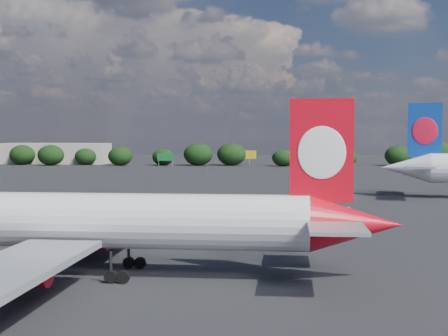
{
  "coord_description": "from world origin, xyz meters",
  "views": [
    {
      "loc": [
        20.53,
        -45.88,
        11.04
      ],
      "look_at": [
        16.0,
        12.0,
        8.0
      ],
      "focal_mm": 50.0,
      "sensor_mm": 36.0,
      "label": 1
    }
  ],
  "objects": [
    {
      "name": "billboard_yellow",
      "position": [
        12.0,
        182.0,
        3.87
      ],
      "size": [
        5.0,
        0.3,
        5.5
      ],
      "color": "gold",
      "rests_on": "ground"
    },
    {
      "name": "qantas_airliner",
      "position": [
        8.31,
        1.97,
        4.21
      ],
      "size": [
        42.25,
        40.12,
        13.82
      ],
      "color": "white",
      "rests_on": "ground"
    },
    {
      "name": "highway_sign",
      "position": [
        -18.0,
        176.0,
        3.13
      ],
      "size": [
        6.0,
        0.3,
        4.5
      ],
      "color": "#125C25",
      "rests_on": "ground"
    },
    {
      "name": "horizon_treeline",
      "position": [
        9.7,
        181.22,
        3.71
      ],
      "size": [
        202.09,
        15.3,
        9.0
      ],
      "color": "black",
      "rests_on": "ground"
    },
    {
      "name": "terminal_building",
      "position": [
        -65.0,
        192.0,
        4.0
      ],
      "size": [
        42.0,
        16.0,
        8.0
      ],
      "color": "#A59B8E",
      "rests_on": "ground"
    },
    {
      "name": "ground",
      "position": [
        0.0,
        60.0,
        0.0
      ],
      "size": [
        500.0,
        500.0,
        0.0
      ],
      "primitive_type": "plane",
      "color": "black",
      "rests_on": "ground"
    }
  ]
}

